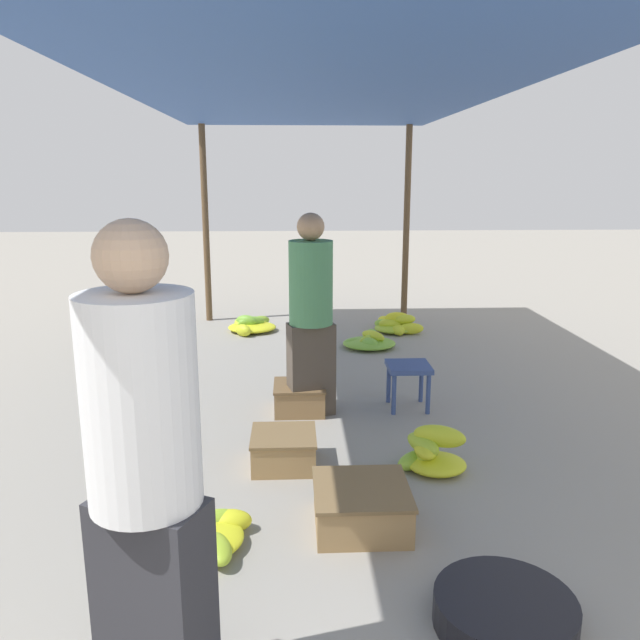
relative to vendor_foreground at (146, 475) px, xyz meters
The scene contains 15 objects.
canopy_post_back_left 6.12m from the vendor_foreground, 95.64° to the left, with size 0.08×0.08×2.45m, color brown.
canopy_post_back_right 6.40m from the vendor_foreground, 72.25° to the left, with size 0.08×0.08×2.45m, color brown.
canopy_tarp 3.32m from the vendor_foreground, 76.68° to the left, with size 2.95×6.88×0.04m, color #33569E.
vendor_foreground is the anchor object (origin of this frame).
stool 3.24m from the vendor_foreground, 63.76° to the left, with size 0.34×0.34×0.37m.
basin_black 1.62m from the vendor_foreground, 14.02° to the left, with size 0.59×0.59×0.13m.
banana_pile_left_0 5.54m from the vendor_foreground, 90.29° to the left, with size 0.58×0.75×0.20m.
banana_pile_left_1 1.29m from the vendor_foreground, 91.13° to the left, with size 0.57×0.50×0.14m.
banana_pile_right_0 4.94m from the vendor_foreground, 74.30° to the left, with size 0.59×0.62×0.18m.
banana_pile_right_1 5.66m from the vendor_foreground, 72.18° to the left, with size 0.59×0.62×0.24m.
banana_pile_right_2 2.36m from the vendor_foreground, 52.57° to the left, with size 0.48×0.38×0.30m.
crate_near 2.98m from the vendor_foreground, 79.37° to the left, with size 0.41×0.41×0.22m.
crate_mid 2.07m from the vendor_foreground, 77.46° to the left, with size 0.42×0.42×0.22m.
crate_far 1.61m from the vendor_foreground, 53.39° to the left, with size 0.51×0.51×0.23m.
shopper_walking_mid 2.84m from the vendor_foreground, 77.33° to the left, with size 0.41×0.41×1.57m.
Camera 1 is at (-0.19, -1.18, 1.85)m, focal length 35.00 mm.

